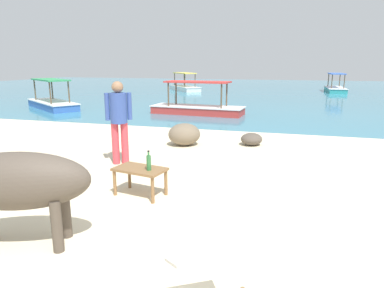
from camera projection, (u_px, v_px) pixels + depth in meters
name	position (u px, v px, depth m)	size (l,w,h in m)	color
sand_beach	(155.00, 264.00, 3.45)	(18.00, 14.00, 0.04)	beige
water_surface	(272.00, 92.00, 24.06)	(60.00, 36.00, 0.03)	teal
cow	(11.00, 182.00, 3.61)	(1.98, 1.07, 1.11)	#4C4238
low_bench_table	(140.00, 173.00, 5.12)	(0.83, 0.58, 0.43)	brown
bottle	(149.00, 162.00, 4.98)	(0.07, 0.07, 0.30)	#2D6B38
person_standing	(119.00, 116.00, 6.62)	(0.46, 0.32, 1.62)	#CC3D47
shore_rock_large	(184.00, 134.00, 8.30)	(0.78, 0.68, 0.54)	#756651
shore_rock_small	(252.00, 139.00, 8.34)	(0.54, 0.51, 0.29)	brown
boat_red	(197.00, 107.00, 13.57)	(3.75, 1.45, 1.29)	#C63833
boat_blue	(52.00, 102.00, 15.28)	(3.68, 3.04, 1.29)	#3866B7
boat_white	(185.00, 87.00, 25.21)	(3.17, 3.60, 1.29)	white
boat_teal	(335.00, 88.00, 23.97)	(1.19, 3.68, 1.29)	teal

